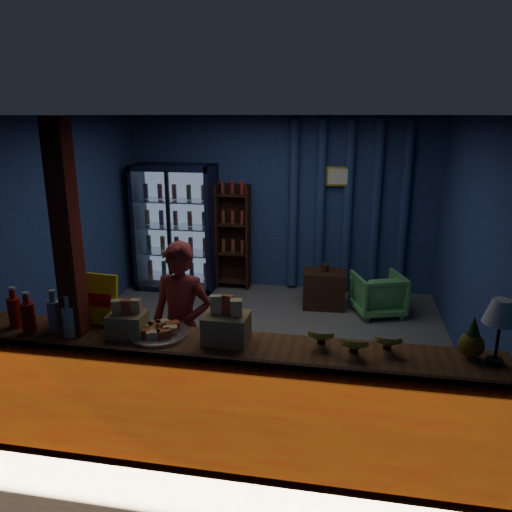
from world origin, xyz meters
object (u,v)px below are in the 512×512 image
(shopkeeper, at_px, (182,327))
(table_lamp, at_px, (501,314))
(green_chair, at_px, (378,294))
(pastry_tray, at_px, (158,332))

(shopkeeper, xyz_separation_m, table_lamp, (2.46, -0.57, 0.54))
(green_chair, height_order, table_lamp, table_lamp)
(shopkeeper, relative_size, pastry_tray, 3.20)
(shopkeeper, relative_size, table_lamp, 3.30)
(shopkeeper, bearing_deg, pastry_tray, -85.01)
(green_chair, distance_m, pastry_tray, 3.70)
(table_lamp, bearing_deg, shopkeeper, 166.94)
(table_lamp, bearing_deg, pastry_tray, 179.66)
(shopkeeper, distance_m, pastry_tray, 0.59)
(pastry_tray, bearing_deg, shopkeeper, 90.66)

